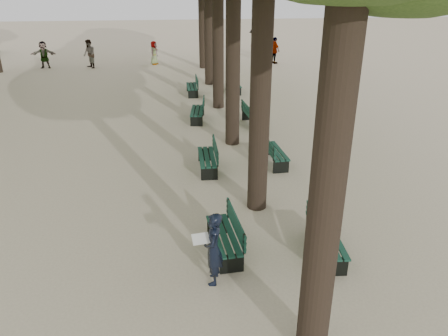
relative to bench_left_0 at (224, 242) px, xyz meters
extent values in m
plane|color=#C6B695|center=(-0.37, -0.97, -0.27)|extent=(120.00, 120.00, 0.00)
cylinder|color=#33261C|center=(1.13, -2.97, 3.48)|extent=(0.52, 0.52, 7.50)
cylinder|color=#33261C|center=(1.13, 2.03, 3.48)|extent=(0.52, 0.52, 7.50)
cylinder|color=#33261C|center=(1.13, 7.03, 3.48)|extent=(0.52, 0.52, 7.50)
cylinder|color=#33261C|center=(1.13, 12.03, 3.48)|extent=(0.52, 0.52, 7.50)
cylinder|color=#33261C|center=(1.13, 17.03, 3.48)|extent=(0.52, 0.52, 7.50)
cylinder|color=#33261C|center=(1.13, 22.03, 3.48)|extent=(0.52, 0.52, 7.50)
cube|color=black|center=(-0.02, 0.00, -0.05)|extent=(0.67, 1.84, 0.45)
cube|color=#0D3227|center=(-0.02, 0.00, 0.18)|extent=(0.69, 1.84, 0.04)
cube|color=#0D3227|center=(0.26, 0.02, 0.45)|extent=(0.20, 1.80, 0.40)
cube|color=black|center=(-0.02, 4.66, -0.05)|extent=(0.54, 1.81, 0.45)
cube|color=#0D3227|center=(-0.02, 4.66, 0.18)|extent=(0.56, 1.81, 0.04)
cube|color=#0D3227|center=(0.26, 4.66, 0.45)|extent=(0.06, 1.80, 0.40)
cube|color=black|center=(-0.02, 10.02, -0.05)|extent=(0.72, 1.85, 0.45)
cube|color=#0D3227|center=(-0.02, 10.02, 0.18)|extent=(0.74, 1.85, 0.04)
cube|color=#0D3227|center=(0.26, 9.98, 0.45)|extent=(0.25, 1.79, 0.40)
cube|color=black|center=(-0.02, 14.63, -0.05)|extent=(0.54, 1.81, 0.45)
cube|color=#0D3227|center=(-0.02, 14.63, 0.18)|extent=(0.56, 1.81, 0.04)
cube|color=#0D3227|center=(0.26, 14.63, 0.45)|extent=(0.06, 1.80, 0.40)
cube|color=black|center=(2.28, -0.36, -0.05)|extent=(0.63, 1.83, 0.45)
cube|color=#0D3227|center=(2.28, -0.36, 0.18)|extent=(0.65, 1.83, 0.04)
cube|color=#0D3227|center=(2.00, -0.34, 0.45)|extent=(0.16, 1.80, 0.40)
cube|color=black|center=(2.28, 4.92, -0.05)|extent=(0.64, 1.83, 0.45)
cube|color=#0D3227|center=(2.28, 4.92, 0.18)|extent=(0.66, 1.83, 0.04)
cube|color=#0D3227|center=(2.00, 4.90, 0.45)|extent=(0.16, 1.80, 0.40)
cube|color=black|center=(2.28, 9.07, -0.05)|extent=(0.66, 1.84, 0.45)
cube|color=#0D3227|center=(2.28, 9.07, 0.18)|extent=(0.68, 1.84, 0.04)
cube|color=#0D3227|center=(2.00, 9.05, 0.45)|extent=(0.19, 1.80, 0.40)
cube|color=black|center=(2.28, 14.91, -0.05)|extent=(0.62, 1.83, 0.45)
cube|color=#0D3227|center=(2.28, 14.91, 0.18)|extent=(0.64, 1.83, 0.04)
cube|color=#0D3227|center=(2.00, 14.89, 0.45)|extent=(0.14, 1.80, 0.40)
imported|color=black|center=(-0.34, -1.02, 0.52)|extent=(0.41, 0.67, 1.58)
cube|color=white|center=(-0.59, -1.02, 0.78)|extent=(0.37, 0.29, 0.12)
imported|color=#262628|center=(-9.66, 23.21, 0.62)|extent=(1.66, 0.36, 1.79)
imported|color=#262628|center=(-2.25, 23.71, 0.54)|extent=(0.61, 0.86, 1.62)
imported|color=#262628|center=(-6.56, 22.82, 0.68)|extent=(0.84, 0.98, 1.90)
imported|color=#262628|center=(6.33, 23.00, 0.66)|extent=(0.78, 1.14, 1.85)
imported|color=#262628|center=(5.61, 27.57, 0.69)|extent=(0.81, 1.30, 1.93)
camera|label=1|loc=(-0.98, -8.33, 5.51)|focal=35.00mm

